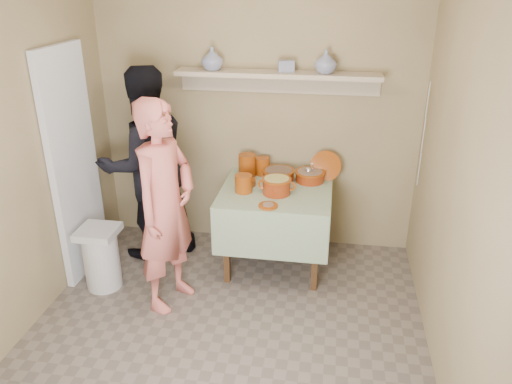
% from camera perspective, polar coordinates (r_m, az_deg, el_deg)
% --- Properties ---
extents(ground, '(3.50, 3.50, 0.00)m').
position_cam_1_polar(ground, '(3.79, -4.24, -17.81)').
color(ground, '#695C53').
rests_on(ground, ground).
extents(tile_panel, '(0.06, 0.70, 2.00)m').
position_cam_1_polar(tile_panel, '(4.54, -20.08, 2.87)').
color(tile_panel, silver).
rests_on(tile_panel, ground).
extents(plate_stack_a, '(0.16, 0.16, 0.21)m').
position_cam_1_polar(plate_stack_a, '(4.64, -1.03, 3.04)').
color(plate_stack_a, '#7C2D04').
rests_on(plate_stack_a, serving_table).
extents(plate_stack_b, '(0.14, 0.14, 0.16)m').
position_cam_1_polar(plate_stack_b, '(4.69, 0.74, 2.97)').
color(plate_stack_b, '#7C2D04').
rests_on(plate_stack_b, serving_table).
extents(bowl_stack, '(0.15, 0.15, 0.15)m').
position_cam_1_polar(bowl_stack, '(4.32, -1.43, 0.97)').
color(bowl_stack, '#7C2D04').
rests_on(bowl_stack, serving_table).
extents(empty_bowl, '(0.17, 0.17, 0.05)m').
position_cam_1_polar(empty_bowl, '(4.48, -1.14, 1.12)').
color(empty_bowl, '#7C2D04').
rests_on(empty_bowl, serving_table).
extents(propped_lid, '(0.28, 0.12, 0.27)m').
position_cam_1_polar(propped_lid, '(4.63, 7.96, 2.95)').
color(propped_lid, '#7C2D04').
rests_on(propped_lid, serving_table).
extents(vase_right, '(0.25, 0.25, 0.20)m').
position_cam_1_polar(vase_right, '(4.41, 7.98, 14.52)').
color(vase_right, navy).
rests_on(vase_right, wall_shelf).
extents(vase_left, '(0.23, 0.23, 0.20)m').
position_cam_1_polar(vase_left, '(4.53, -5.03, 14.93)').
color(vase_left, navy).
rests_on(vase_left, wall_shelf).
extents(ceramic_box, '(0.16, 0.13, 0.10)m').
position_cam_1_polar(ceramic_box, '(4.46, 3.45, 14.17)').
color(ceramic_box, navy).
rests_on(ceramic_box, wall_shelf).
extents(person_cook, '(0.59, 0.72, 1.71)m').
position_cam_1_polar(person_cook, '(3.91, -10.29, -1.70)').
color(person_cook, '#CC6158').
rests_on(person_cook, ground).
extents(person_helper, '(1.11, 1.08, 1.80)m').
position_cam_1_polar(person_helper, '(4.68, -12.47, 3.04)').
color(person_helper, black).
rests_on(person_helper, ground).
extents(room_shell, '(3.04, 3.54, 2.62)m').
position_cam_1_polar(room_shell, '(2.98, -5.17, 6.09)').
color(room_shell, '#97845D').
rests_on(room_shell, ground).
extents(serving_table, '(0.97, 0.97, 0.76)m').
position_cam_1_polar(serving_table, '(4.46, 2.34, -0.99)').
color(serving_table, '#4C2D16').
rests_on(serving_table, ground).
extents(cazuela_meat_a, '(0.30, 0.30, 0.10)m').
position_cam_1_polar(cazuela_meat_a, '(4.58, 2.59, 2.09)').
color(cazuela_meat_a, maroon).
rests_on(cazuela_meat_a, serving_table).
extents(cazuela_meat_b, '(0.28, 0.28, 0.10)m').
position_cam_1_polar(cazuela_meat_b, '(4.57, 6.18, 1.91)').
color(cazuela_meat_b, maroon).
rests_on(cazuela_meat_b, serving_table).
extents(ladle, '(0.08, 0.26, 0.19)m').
position_cam_1_polar(ladle, '(4.54, 6.05, 2.50)').
color(ladle, silver).
rests_on(ladle, cazuela_meat_b).
extents(cazuela_rice, '(0.33, 0.25, 0.14)m').
position_cam_1_polar(cazuela_rice, '(4.28, 2.36, 0.86)').
color(cazuela_rice, maroon).
rests_on(cazuela_rice, serving_table).
extents(front_plate, '(0.16, 0.16, 0.03)m').
position_cam_1_polar(front_plate, '(4.06, 1.40, -1.56)').
color(front_plate, '#7C2D04').
rests_on(front_plate, serving_table).
extents(wall_shelf, '(1.80, 0.25, 0.21)m').
position_cam_1_polar(wall_shelf, '(4.51, 2.50, 13.05)').
color(wall_shelf, tan).
rests_on(wall_shelf, room_shell).
extents(trash_bin, '(0.32, 0.32, 0.56)m').
position_cam_1_polar(trash_bin, '(4.49, -17.25, -7.15)').
color(trash_bin, silver).
rests_on(trash_bin, ground).
extents(electrical_cord, '(0.01, 0.05, 0.90)m').
position_cam_1_polar(electrical_cord, '(4.48, 18.59, 6.17)').
color(electrical_cord, silver).
rests_on(electrical_cord, wall_shelf).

